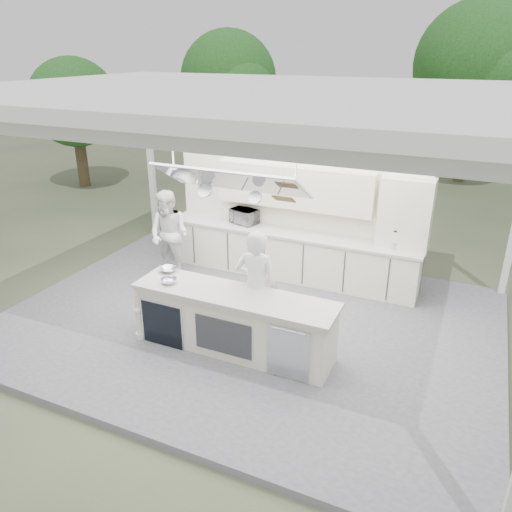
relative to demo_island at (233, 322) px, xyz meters
The scene contains 12 objects.
ground 1.10m from the demo_island, 101.07° to the left, with size 90.00×90.00×0.00m, color #545B3E.
stage_deck 1.07m from the demo_island, 101.07° to the left, with size 8.00×6.00×0.12m, color slate.
tent 3.25m from the demo_island, 101.05° to the left, with size 8.20×6.20×3.86m.
demo_island is the anchor object (origin of this frame).
back_counter 2.82m from the demo_island, 93.63° to the left, with size 5.08×0.72×0.95m.
back_wall_unit 3.19m from the demo_island, 84.98° to the left, with size 5.05×0.48×2.25m.
tree_cluster 11.02m from the demo_island, 91.82° to the left, with size 19.55×9.40×5.85m.
head_chef 0.63m from the demo_island, 63.17° to the left, with size 0.67×0.44×1.82m, color silver.
sous_chef 3.01m from the demo_island, 141.40° to the left, with size 0.85×0.66×1.74m, color white.
toaster_oven 3.18m from the demo_island, 112.65° to the left, with size 0.54×0.36×0.30m, color silver.
bowl_large 1.40m from the demo_island, 168.44° to the left, with size 0.27×0.27×0.07m, color silver.
bowl_small 1.15m from the demo_island, behind, with size 0.24×0.24×0.08m, color silver.
Camera 1 is at (3.19, -6.65, 4.40)m, focal length 35.00 mm.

